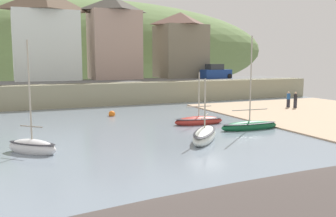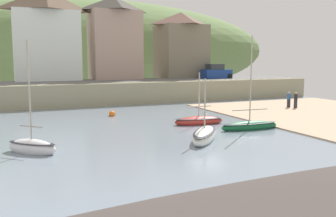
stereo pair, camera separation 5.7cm
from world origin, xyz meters
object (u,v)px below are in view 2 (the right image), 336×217
(waterfront_building_left, at_px, (46,34))
(mooring_buoy, at_px, (112,114))
(person_near_water, at_px, (289,99))
(sailboat_far_left, at_px, (199,121))
(sailboat_nearest_shore, at_px, (250,125))
(person_on_slipway, at_px, (296,99))
(sailboat_blue_trim, at_px, (32,147))
(dinghy_open_wooden, at_px, (204,135))
(parked_car_near_slipway, at_px, (216,72))
(waterfront_building_centre, at_px, (115,37))
(waterfront_building_right, at_px, (181,45))

(waterfront_building_left, xyz_separation_m, mooring_buoy, (3.69, -16.28, -7.81))
(waterfront_building_left, distance_m, person_near_water, 29.22)
(sailboat_far_left, xyz_separation_m, mooring_buoy, (-5.07, 6.72, -0.09))
(sailboat_nearest_shore, xyz_separation_m, mooring_buoy, (-7.36, 10.08, -0.12))
(waterfront_building_left, height_order, person_on_slipway, waterfront_building_left)
(sailboat_blue_trim, bearing_deg, dinghy_open_wooden, 38.56)
(parked_car_near_slipway, distance_m, mooring_buoy, 21.38)
(person_on_slipway, xyz_separation_m, person_near_water, (-0.33, 0.63, 0.00))
(sailboat_blue_trim, bearing_deg, waterfront_building_centre, 109.83)
(sailboat_nearest_shore, distance_m, parked_car_near_slipway, 24.31)
(waterfront_building_centre, xyz_separation_m, person_near_water, (13.12, -18.35, -6.83))
(waterfront_building_centre, bearing_deg, person_on_slipway, -54.66)
(sailboat_far_left, distance_m, parked_car_near_slipway, 22.53)
(person_on_slipway, bearing_deg, sailboat_far_left, -163.10)
(waterfront_building_right, relative_size, sailboat_nearest_shore, 1.34)
(sailboat_far_left, relative_size, parked_car_near_slipway, 1.00)
(waterfront_building_left, relative_size, mooring_buoy, 18.78)
(waterfront_building_left, xyz_separation_m, waterfront_building_right, (18.13, -0.00, -0.95))
(dinghy_open_wooden, bearing_deg, mooring_buoy, 51.74)
(sailboat_blue_trim, relative_size, parked_car_near_slipway, 1.48)
(sailboat_far_left, relative_size, person_near_water, 2.57)
(sailboat_blue_trim, bearing_deg, waterfront_building_left, 126.29)
(parked_car_near_slipway, bearing_deg, dinghy_open_wooden, -124.91)
(waterfront_building_right, bearing_deg, sailboat_far_left, -112.15)
(sailboat_nearest_shore, height_order, parked_car_near_slipway, sailboat_nearest_shore)
(waterfront_building_centre, bearing_deg, mooring_buoy, -106.51)
(dinghy_open_wooden, height_order, sailboat_nearest_shore, sailboat_nearest_shore)
(waterfront_building_right, distance_m, person_on_slipway, 20.29)
(dinghy_open_wooden, height_order, person_near_water, dinghy_open_wooden)
(waterfront_building_left, xyz_separation_m, sailboat_far_left, (8.76, -23.00, -7.72))
(sailboat_blue_trim, xyz_separation_m, parked_car_near_slipway, (24.87, 22.73, 2.86))
(dinghy_open_wooden, xyz_separation_m, person_near_water, (15.25, 9.80, 0.67))
(sailboat_nearest_shore, height_order, person_near_water, sailboat_nearest_shore)
(person_on_slipway, height_order, person_near_water, same)
(waterfront_building_centre, relative_size, waterfront_building_right, 1.17)
(dinghy_open_wooden, relative_size, person_on_slipway, 2.65)
(waterfront_building_centre, xyz_separation_m, sailboat_far_left, (0.25, -23.00, -7.55))
(waterfront_building_right, relative_size, person_on_slipway, 5.62)
(waterfront_building_right, height_order, sailboat_nearest_shore, waterfront_building_right)
(sailboat_blue_trim, height_order, dinghy_open_wooden, sailboat_blue_trim)
(waterfront_building_centre, distance_m, dinghy_open_wooden, 29.21)
(waterfront_building_centre, xyz_separation_m, sailboat_blue_trim, (-12.11, -27.23, -7.47))
(waterfront_building_right, bearing_deg, mooring_buoy, -131.56)
(person_near_water, bearing_deg, waterfront_building_left, 139.70)
(waterfront_building_left, bearing_deg, waterfront_building_centre, 0.00)
(dinghy_open_wooden, bearing_deg, waterfront_building_right, 16.31)
(waterfront_building_right, bearing_deg, waterfront_building_left, 180.00)
(sailboat_far_left, height_order, parked_car_near_slipway, parked_car_near_slipway)
(person_near_water, distance_m, mooring_buoy, 18.09)
(person_on_slipway, bearing_deg, sailboat_blue_trim, -162.11)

